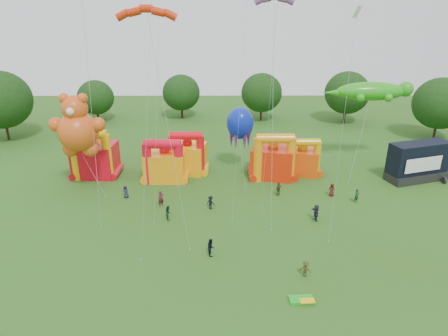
{
  "coord_description": "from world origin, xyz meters",
  "views": [
    {
      "loc": [
        0.07,
        -24.01,
        22.44
      ],
      "look_at": [
        0.28,
        18.0,
        5.05
      ],
      "focal_mm": 32.0,
      "sensor_mm": 36.0,
      "label": 1
    }
  ],
  "objects_px": {
    "stage_trailer": "(418,162)",
    "teddy_bear_kite": "(80,137)",
    "gecko_kite": "(362,128)",
    "spectator_4": "(279,189)",
    "octopus_kite": "(241,134)",
    "spectator_0": "(126,192)",
    "bouncy_castle_2": "(188,156)",
    "bouncy_castle_0": "(95,158)"
  },
  "relations": [
    {
      "from": "bouncy_castle_2",
      "to": "spectator_4",
      "type": "bearing_deg",
      "value": -32.06
    },
    {
      "from": "bouncy_castle_0",
      "to": "teddy_bear_kite",
      "type": "xyz_separation_m",
      "value": [
        0.23,
        -4.77,
        4.61
      ]
    },
    {
      "from": "teddy_bear_kite",
      "to": "spectator_4",
      "type": "height_order",
      "value": "teddy_bear_kite"
    },
    {
      "from": "bouncy_castle_0",
      "to": "gecko_kite",
      "type": "distance_m",
      "value": 37.5
    },
    {
      "from": "spectator_0",
      "to": "stage_trailer",
      "type": "bearing_deg",
      "value": 26.77
    },
    {
      "from": "bouncy_castle_0",
      "to": "stage_trailer",
      "type": "bearing_deg",
      "value": -1.9
    },
    {
      "from": "stage_trailer",
      "to": "octopus_kite",
      "type": "distance_m",
      "value": 24.37
    },
    {
      "from": "bouncy_castle_0",
      "to": "spectator_0",
      "type": "distance_m",
      "value": 9.17
    },
    {
      "from": "stage_trailer",
      "to": "spectator_0",
      "type": "xyz_separation_m",
      "value": [
        -38.55,
        -5.5,
        -1.73
      ]
    },
    {
      "from": "stage_trailer",
      "to": "octopus_kite",
      "type": "height_order",
      "value": "octopus_kite"
    },
    {
      "from": "bouncy_castle_0",
      "to": "teddy_bear_kite",
      "type": "relative_size",
      "value": 0.56
    },
    {
      "from": "bouncy_castle_0",
      "to": "spectator_4",
      "type": "height_order",
      "value": "bouncy_castle_0"
    },
    {
      "from": "teddy_bear_kite",
      "to": "octopus_kite",
      "type": "relative_size",
      "value": 1.36
    },
    {
      "from": "teddy_bear_kite",
      "to": "gecko_kite",
      "type": "bearing_deg",
      "value": 10.25
    },
    {
      "from": "stage_trailer",
      "to": "gecko_kite",
      "type": "relative_size",
      "value": 0.68
    },
    {
      "from": "spectator_0",
      "to": "bouncy_castle_2",
      "type": "bearing_deg",
      "value": 67.28
    },
    {
      "from": "gecko_kite",
      "to": "spectator_4",
      "type": "xyz_separation_m",
      "value": [
        -12.56,
        -8.34,
        -5.44
      ]
    },
    {
      "from": "bouncy_castle_2",
      "to": "gecko_kite",
      "type": "bearing_deg",
      "value": 1.99
    },
    {
      "from": "bouncy_castle_0",
      "to": "bouncy_castle_2",
      "type": "distance_m",
      "value": 12.81
    },
    {
      "from": "stage_trailer",
      "to": "gecko_kite",
      "type": "distance_m",
      "value": 8.61
    },
    {
      "from": "spectator_4",
      "to": "stage_trailer",
      "type": "bearing_deg",
      "value": 153.08
    },
    {
      "from": "bouncy_castle_2",
      "to": "gecko_kite",
      "type": "distance_m",
      "value": 24.83
    },
    {
      "from": "bouncy_castle_2",
      "to": "teddy_bear_kite",
      "type": "distance_m",
      "value": 14.65
    },
    {
      "from": "bouncy_castle_0",
      "to": "spectator_0",
      "type": "xyz_separation_m",
      "value": [
        5.67,
        -6.97,
        -1.85
      ]
    },
    {
      "from": "gecko_kite",
      "to": "spectator_0",
      "type": "relative_size",
      "value": 7.87
    },
    {
      "from": "gecko_kite",
      "to": "spectator_4",
      "type": "bearing_deg",
      "value": -146.4
    },
    {
      "from": "bouncy_castle_2",
      "to": "stage_trailer",
      "type": "distance_m",
      "value": 31.56
    },
    {
      "from": "bouncy_castle_2",
      "to": "stage_trailer",
      "type": "xyz_separation_m",
      "value": [
        31.46,
        -2.55,
        0.11
      ]
    },
    {
      "from": "bouncy_castle_0",
      "to": "bouncy_castle_2",
      "type": "xyz_separation_m",
      "value": [
        12.76,
        1.08,
        -0.23
      ]
    },
    {
      "from": "gecko_kite",
      "to": "spectator_4",
      "type": "distance_m",
      "value": 16.03
    },
    {
      "from": "spectator_0",
      "to": "spectator_4",
      "type": "distance_m",
      "value": 19.06
    },
    {
      "from": "stage_trailer",
      "to": "spectator_0",
      "type": "distance_m",
      "value": 38.98
    },
    {
      "from": "bouncy_castle_2",
      "to": "octopus_kite",
      "type": "xyz_separation_m",
      "value": [
        7.48,
        0.52,
        3.11
      ]
    },
    {
      "from": "octopus_kite",
      "to": "spectator_0",
      "type": "xyz_separation_m",
      "value": [
        -14.57,
        -8.58,
        -4.73
      ]
    },
    {
      "from": "spectator_4",
      "to": "gecko_kite",
      "type": "bearing_deg",
      "value": 172.46
    },
    {
      "from": "gecko_kite",
      "to": "stage_trailer",
      "type": "bearing_deg",
      "value": -26.09
    },
    {
      "from": "bouncy_castle_0",
      "to": "teddy_bear_kite",
      "type": "bearing_deg",
      "value": -87.22
    },
    {
      "from": "gecko_kite",
      "to": "spectator_0",
      "type": "xyz_separation_m",
      "value": [
        -31.61,
        -8.9,
        -5.5
      ]
    },
    {
      "from": "spectator_4",
      "to": "spectator_0",
      "type": "bearing_deg",
      "value": -39.45
    },
    {
      "from": "spectator_0",
      "to": "spectator_4",
      "type": "relative_size",
      "value": 0.93
    },
    {
      "from": "bouncy_castle_2",
      "to": "spectator_0",
      "type": "bearing_deg",
      "value": -131.37
    },
    {
      "from": "stage_trailer",
      "to": "teddy_bear_kite",
      "type": "distance_m",
      "value": 44.37
    }
  ]
}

